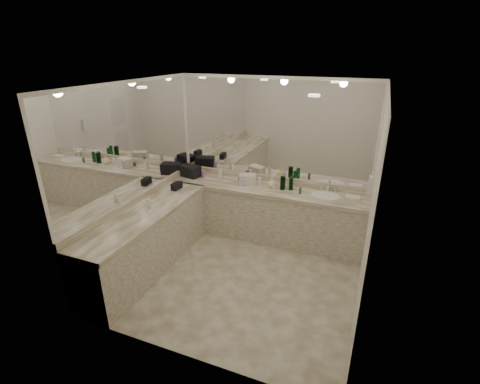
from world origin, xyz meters
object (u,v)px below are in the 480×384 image
at_px(black_toiletry_bag, 190,171).
at_px(hand_towel, 353,198).
at_px(soap_bottle_a, 220,174).
at_px(soap_bottle_b, 243,181).
at_px(cream_cosmetic_case, 247,179).
at_px(sink, 326,196).
at_px(soap_bottle_c, 272,183).
at_px(wall_phone, 370,185).

distance_m(black_toiletry_bag, hand_towel, 2.74).
bearing_deg(soap_bottle_a, black_toiletry_bag, -176.07).
height_order(black_toiletry_bag, soap_bottle_a, soap_bottle_a).
bearing_deg(soap_bottle_b, cream_cosmetic_case, 74.92).
relative_size(black_toiletry_bag, cream_cosmetic_case, 1.21).
relative_size(hand_towel, soap_bottle_a, 1.05).
bearing_deg(sink, cream_cosmetic_case, 177.73).
xyz_separation_m(cream_cosmetic_case, soap_bottle_c, (0.43, -0.02, 0.00)).
bearing_deg(soap_bottle_c, hand_towel, 0.26).
distance_m(hand_towel, soap_bottle_c, 1.26).
bearing_deg(sink, hand_towel, 5.22).
height_order(wall_phone, soap_bottle_c, wall_phone).
height_order(hand_towel, soap_bottle_b, soap_bottle_b).
bearing_deg(wall_phone, cream_cosmetic_case, 163.82).
bearing_deg(soap_bottle_c, wall_phone, -19.83).
height_order(wall_phone, cream_cosmetic_case, wall_phone).
xyz_separation_m(hand_towel, soap_bottle_a, (-2.18, 0.01, 0.08)).
xyz_separation_m(wall_phone, soap_bottle_a, (-2.39, 0.54, -0.35)).
bearing_deg(hand_towel, soap_bottle_c, -179.74).
height_order(wall_phone, hand_towel, wall_phone).
relative_size(sink, soap_bottle_a, 2.14).
bearing_deg(soap_bottle_c, cream_cosmetic_case, 177.15).
distance_m(sink, black_toiletry_bag, 2.35).
xyz_separation_m(sink, soap_bottle_a, (-1.79, 0.04, 0.11)).
bearing_deg(soap_bottle_a, hand_towel, -0.23).
relative_size(wall_phone, hand_towel, 1.11).
distance_m(cream_cosmetic_case, soap_bottle_b, 0.14).
bearing_deg(wall_phone, hand_towel, 111.88).
bearing_deg(sink, soap_bottle_c, 178.01).
height_order(cream_cosmetic_case, soap_bottle_a, soap_bottle_a).
relative_size(sink, cream_cosmetic_case, 1.59).
bearing_deg(black_toiletry_bag, soap_bottle_a, 3.93).
bearing_deg(soap_bottle_a, wall_phone, -12.81).
bearing_deg(soap_bottle_c, sink, -1.99).
distance_m(soap_bottle_a, soap_bottle_c, 0.92).
bearing_deg(cream_cosmetic_case, soap_bottle_c, -24.88).
bearing_deg(hand_towel, soap_bottle_b, -176.14).
bearing_deg(cream_cosmetic_case, soap_bottle_a, 158.77).
bearing_deg(soap_bottle_b, soap_bottle_c, 13.37).
bearing_deg(soap_bottle_b, soap_bottle_a, 164.73).
relative_size(wall_phone, soap_bottle_c, 1.42).
height_order(sink, hand_towel, hand_towel).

